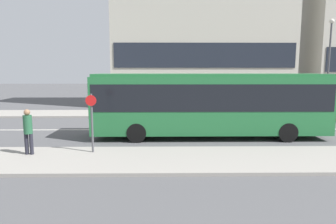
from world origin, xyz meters
name	(u,v)px	position (x,y,z in m)	size (l,w,h in m)	color
ground_plane	(138,130)	(0.00, 0.00, 0.00)	(120.00, 120.00, 0.00)	#4F4F51
sidewalk_near	(124,160)	(0.00, -6.25, 0.07)	(44.00, 3.50, 0.13)	gray
sidewalk_far	(144,113)	(0.00, 6.25, 0.07)	(44.00, 3.50, 0.13)	gray
lane_centerline	(138,130)	(0.00, 0.00, 0.00)	(41.80, 0.16, 0.01)	silver
apartment_block_left_tower	(202,14)	(5.25, 11.92, 8.79)	(16.95, 4.92, 17.59)	#B7B2A3
city_bus	(209,101)	(3.96, -1.99, 1.93)	(12.11, 2.64, 3.35)	#236B38
parked_car_0	(327,111)	(13.16, 3.24, 0.67)	(4.35, 1.86, 1.44)	maroon
pedestrian_near_stop	(28,129)	(-3.92, -5.67, 1.20)	(0.35, 0.34, 1.86)	#23232D
bus_stop_sign	(92,118)	(-1.41, -5.37, 1.57)	(0.44, 0.12, 2.45)	#4C4C51
street_lamp	(329,57)	(14.34, 5.66, 4.53)	(0.36, 0.36, 7.26)	#4C4C51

